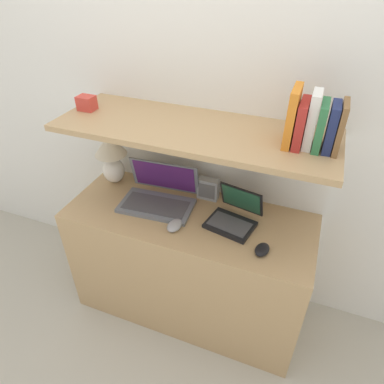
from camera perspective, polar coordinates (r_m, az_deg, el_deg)
The scene contains 18 objects.
ground_plane at distance 2.20m, azimuth -3.17°, elevation -23.04°, with size 12.00×12.00×0.00m, color #B2AD9E.
wall_back at distance 1.83m, azimuth 3.22°, elevation 13.65°, with size 6.00×0.05×2.40m.
desk at distance 2.05m, azimuth -0.51°, elevation -11.88°, with size 1.31×0.52×0.73m.
back_riser at distance 2.10m, azimuth 2.29°, elevation -2.46°, with size 1.31×0.04×1.18m.
shelf at distance 1.61m, azimuth 0.22°, elevation 10.31°, with size 1.31×0.47×0.03m.
table_lamp at distance 2.02m, azimuth -13.32°, elevation 6.15°, with size 0.18×0.18×0.31m.
laptop_large at distance 1.87m, azimuth -5.53°, elevation -0.68°, with size 0.41×0.30×0.21m.
laptop_small at distance 1.74m, azimuth 6.99°, elevation -4.01°, with size 0.27×0.27×0.18m.
computer_mouse at distance 1.72m, azimuth -2.91°, elevation -5.59°, with size 0.08×0.11×0.03m.
second_mouse at distance 1.62m, azimuth 11.61°, elevation -9.39°, with size 0.08×0.10×0.03m.
router_box at distance 1.89m, azimuth 2.70°, elevation 0.53°, with size 0.12×0.05×0.12m.
book_brown at distance 1.47m, azimuth 23.51°, elevation 9.84°, with size 0.02×0.14×0.20m.
book_navy at distance 1.47m, azimuth 22.26°, elevation 9.94°, with size 0.03×0.13×0.19m.
book_green at distance 1.47m, azimuth 20.68°, elevation 10.29°, with size 0.03×0.15×0.19m.
book_white at distance 1.47m, azimuth 19.41°, elevation 11.23°, with size 0.04×0.12×0.23m.
book_red at distance 1.47m, azimuth 17.74°, elevation 10.82°, with size 0.04×0.17×0.19m.
book_orange at distance 1.47m, azimuth 16.38°, elevation 12.00°, with size 0.03×0.17×0.24m.
shelf_gadget at distance 1.86m, azimuth -17.15°, elevation 13.99°, with size 0.08×0.07×0.07m.
Camera 1 is at (0.52, -1.03, 1.88)m, focal length 32.00 mm.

